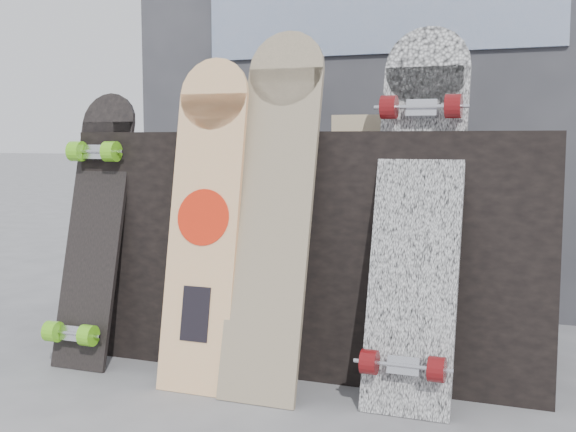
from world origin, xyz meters
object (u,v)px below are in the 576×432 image
at_px(vendor_table, 322,245).
at_px(longboard_celtic, 274,199).
at_px(longboard_geisha, 205,213).
at_px(skateboard_dark, 93,224).
at_px(longboard_cascadia, 417,207).

bearing_deg(vendor_table, longboard_celtic, -93.83).
height_order(longboard_geisha, skateboard_dark, longboard_geisha).
bearing_deg(longboard_celtic, skateboard_dark, 176.73).
xyz_separation_m(longboard_geisha, longboard_cascadia, (0.65, 0.09, 0.03)).
relative_size(vendor_table, longboard_cascadia, 1.43).
xyz_separation_m(longboard_geisha, longboard_celtic, (0.22, 0.03, 0.05)).
distance_m(longboard_geisha, longboard_cascadia, 0.66).
distance_m(vendor_table, longboard_geisha, 0.51).
relative_size(longboard_celtic, longboard_cascadia, 1.00).
xyz_separation_m(longboard_celtic, longboard_cascadia, (0.43, 0.05, -0.01)).
relative_size(longboard_celtic, skateboard_dark, 1.19).
height_order(longboard_geisha, longboard_cascadia, longboard_cascadia).
bearing_deg(longboard_geisha, longboard_celtic, 8.47).
bearing_deg(longboard_cascadia, vendor_table, 139.76).
relative_size(vendor_table, longboard_geisha, 1.55).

